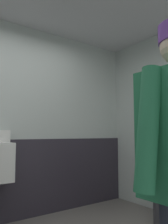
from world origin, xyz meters
name	(u,v)px	position (x,y,z in m)	size (l,w,h in m)	color
trash_bin	(168,196)	(1.84, 0.31, 0.34)	(0.36, 0.36, 0.68)	#38383D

